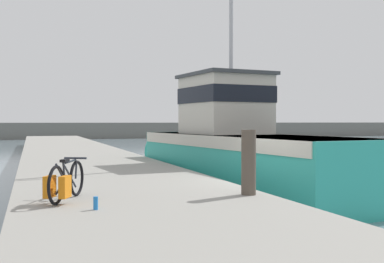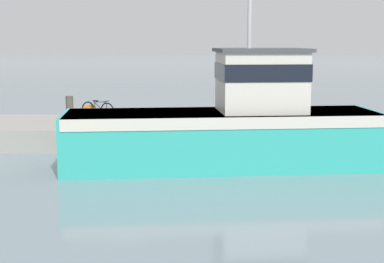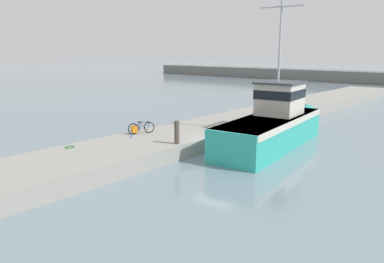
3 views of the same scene
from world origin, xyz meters
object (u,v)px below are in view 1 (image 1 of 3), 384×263
object	(u,v)px
fishing_boat_main	(235,148)
water_bottle_on_curb	(96,203)
bicycle_touring	(64,182)
mooring_post	(249,162)

from	to	relation	value
fishing_boat_main	water_bottle_on_curb	size ratio (longest dim) A/B	58.85
water_bottle_on_curb	bicycle_touring	bearing A→B (deg)	114.03
fishing_boat_main	bicycle_touring	size ratio (longest dim) A/B	8.11
fishing_boat_main	mooring_post	world-z (taller)	fishing_boat_main
bicycle_touring	fishing_boat_main	bearing A→B (deg)	70.36
bicycle_touring	water_bottle_on_curb	bearing A→B (deg)	-40.98
mooring_post	bicycle_touring	bearing A→B (deg)	175.00
mooring_post	fishing_boat_main	bearing A→B (deg)	68.60
water_bottle_on_curb	mooring_post	bearing A→B (deg)	12.44
mooring_post	water_bottle_on_curb	world-z (taller)	mooring_post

